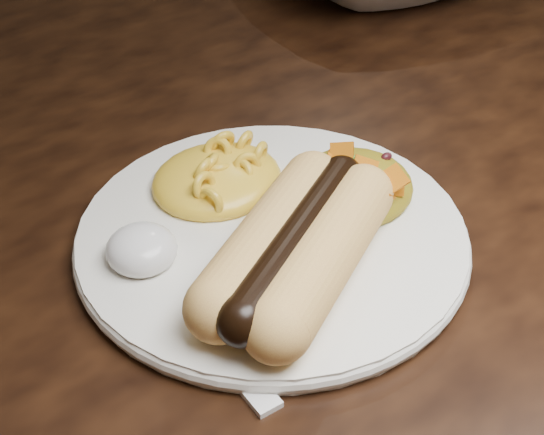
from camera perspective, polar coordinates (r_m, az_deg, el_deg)
table at (r=0.72m, az=3.48°, el=-0.68°), size 1.60×0.90×0.75m
plate at (r=0.55m, az=-0.00°, el=-1.37°), size 0.33×0.33×0.01m
hotdog at (r=0.50m, az=1.69°, el=-1.94°), size 0.14×0.13×0.04m
mac_and_cheese at (r=0.57m, az=-3.84°, el=3.70°), size 0.11×0.11×0.04m
sour_cream at (r=0.52m, az=-8.97°, el=-1.70°), size 0.06×0.06×0.03m
taco_salad at (r=0.57m, az=5.49°, el=2.79°), size 0.09×0.08×0.04m
fork at (r=0.48m, az=-3.38°, el=-9.23°), size 0.03×0.13×0.00m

